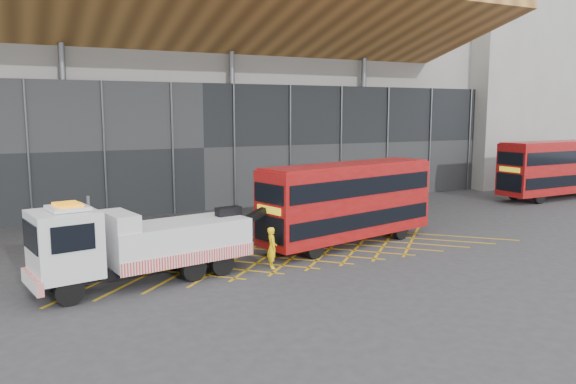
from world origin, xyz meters
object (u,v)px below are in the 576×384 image
bus_second (558,167)px  worker (272,248)px  bus_towed (348,200)px  recovery_truck (138,243)px

bus_second → worker: (-26.20, -7.44, -1.47)m
bus_towed → worker: bearing=-170.0°
bus_towed → bus_second: bearing=0.7°
bus_towed → bus_second: bus_second is taller
recovery_truck → bus_second: 32.23m
bus_towed → worker: bus_towed is taller
worker → bus_towed: bearing=-54.0°
bus_second → recovery_truck: bearing=-169.4°
bus_second → worker: 27.27m
bus_second → worker: bearing=-166.4°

